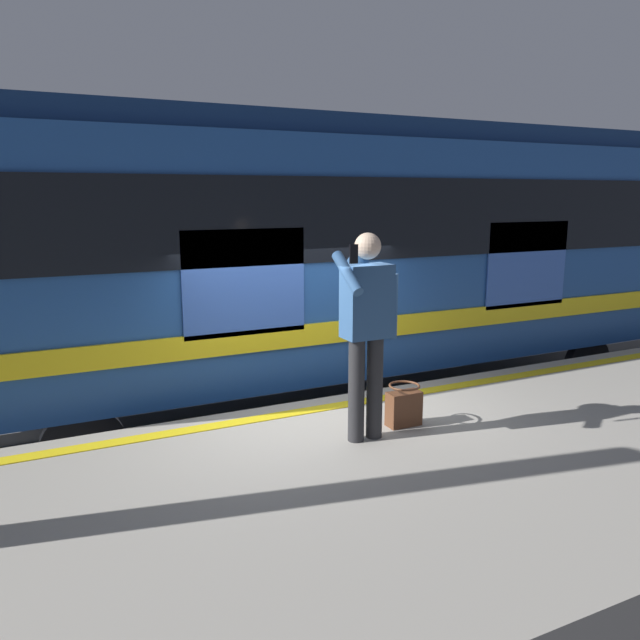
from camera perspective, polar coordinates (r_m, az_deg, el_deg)
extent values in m
plane|color=#3D3D3F|center=(6.78, -1.33, -15.30)|extent=(23.78, 23.78, 0.00)
cube|color=#9E998E|center=(5.14, 7.56, -18.55)|extent=(13.51, 3.64, 0.98)
cube|color=yellow|center=(6.14, -0.20, -8.24)|extent=(13.24, 0.16, 0.01)
cube|color=slate|center=(7.76, -5.12, -11.07)|extent=(17.57, 0.08, 0.16)
cube|color=slate|center=(9.03, -8.40, -7.84)|extent=(17.57, 0.08, 0.16)
cube|color=#1E478C|center=(8.43, 1.90, 6.51)|extent=(10.86, 3.03, 2.74)
cube|color=navy|center=(8.43, 1.97, 16.64)|extent=(10.64, 2.79, 0.24)
cube|color=black|center=(7.08, 7.78, 9.33)|extent=(10.32, 0.03, 0.90)
cube|color=yellow|center=(7.24, 7.52, -0.46)|extent=(10.32, 0.03, 0.24)
cube|color=#3359B2|center=(8.33, 18.69, 4.90)|extent=(1.30, 0.02, 1.09)
cube|color=#3359B2|center=(6.29, -6.96, 3.45)|extent=(1.30, 0.02, 1.09)
cylinder|color=black|center=(6.71, -21.08, -10.96)|extent=(0.84, 0.12, 0.84)
cylinder|color=black|center=(9.00, -22.47, -5.34)|extent=(0.84, 0.12, 0.84)
cylinder|color=black|center=(10.01, 23.50, -3.77)|extent=(0.84, 0.12, 0.84)
cylinder|color=black|center=(11.67, 14.51, -1.08)|extent=(0.84, 0.12, 0.84)
cylinder|color=#262628|center=(5.35, 5.09, -6.24)|extent=(0.14, 0.14, 0.90)
cylinder|color=#262628|center=(5.26, 3.40, -6.52)|extent=(0.14, 0.14, 0.90)
cube|color=#2D517F|center=(5.12, 4.38, 1.74)|extent=(0.40, 0.24, 0.62)
sphere|color=#2D517F|center=(5.22, 3.54, 5.13)|extent=(0.20, 0.20, 0.20)
sphere|color=beige|center=(5.06, 4.46, 6.85)|extent=(0.22, 0.22, 0.22)
cylinder|color=#2D517F|center=(5.26, 6.72, 1.28)|extent=(0.09, 0.09, 0.55)
cylinder|color=#2D517F|center=(4.90, 2.56, 4.37)|extent=(0.09, 0.42, 0.33)
cube|color=black|center=(4.80, 3.15, 6.13)|extent=(0.07, 0.02, 0.15)
cube|color=#59331E|center=(5.73, 7.78, -8.16)|extent=(0.31, 0.16, 0.32)
torus|color=#59331E|center=(5.66, 7.84, -6.07)|extent=(0.29, 0.29, 0.02)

